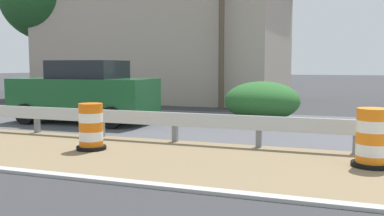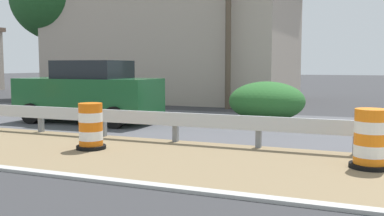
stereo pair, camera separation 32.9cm
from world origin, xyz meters
name	(u,v)px [view 1 (the left image)]	position (x,y,z in m)	size (l,w,h in m)	color
traffic_barrel_nearest	(373,140)	(1.27, 3.46, 0.48)	(0.72, 0.72, 1.06)	orange
traffic_barrel_close	(91,129)	(0.89, 9.09, 0.45)	(0.64, 0.64, 1.00)	orange
car_lead_near_lane	(85,92)	(4.64, 11.78, 0.99)	(2.18, 4.56, 1.97)	#195128
roadside_shop_near	(170,43)	(14.96, 13.28, 3.03)	(8.45, 12.46, 6.05)	#AD9E8E
utility_pole_near	(222,17)	(10.46, 9.02, 3.80)	(0.24, 1.80, 7.29)	brown
bush_roadside	(262,101)	(7.19, 6.64, 0.65)	(2.48, 2.48, 1.29)	#286028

